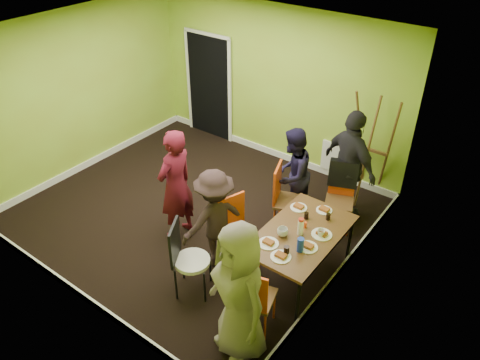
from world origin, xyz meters
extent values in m
plane|color=black|center=(0.00, 0.00, 0.00)|extent=(5.00, 5.00, 0.00)
cube|color=#92A92B|center=(0.00, 2.25, 1.40)|extent=(5.00, 0.04, 2.80)
cube|color=#92A92B|center=(0.00, -2.25, 1.40)|extent=(5.00, 0.04, 2.80)
cube|color=#92A92B|center=(-2.50, 0.00, 1.40)|extent=(0.04, 4.50, 2.80)
cube|color=#92A92B|center=(2.50, 0.00, 1.40)|extent=(0.04, 4.50, 2.80)
cube|color=white|center=(0.00, 0.00, 2.80)|extent=(5.00, 4.50, 0.04)
cube|color=black|center=(-1.50, 2.22, 1.02)|extent=(1.00, 0.05, 2.04)
cube|color=white|center=(1.30, 2.22, 0.40)|extent=(0.50, 0.04, 0.55)
cylinder|color=black|center=(1.66, -0.95, 0.35)|extent=(0.04, 0.04, 0.71)
cylinder|color=black|center=(2.44, -0.95, 0.35)|extent=(0.04, 0.04, 0.71)
cylinder|color=black|center=(1.66, 0.43, 0.35)|extent=(0.04, 0.04, 0.71)
cylinder|color=black|center=(2.44, 0.43, 0.35)|extent=(0.04, 0.04, 0.71)
cube|color=brown|center=(2.05, -0.26, 0.73)|extent=(0.90, 1.50, 0.04)
cylinder|color=#E44C15|center=(1.20, 0.63, 0.25)|extent=(0.03, 0.03, 0.50)
cylinder|color=#E44C15|center=(1.32, 0.27, 0.25)|extent=(0.03, 0.03, 0.50)
cylinder|color=#E44C15|center=(1.55, 0.76, 0.25)|extent=(0.03, 0.03, 0.50)
cylinder|color=#E44C15|center=(1.68, 0.40, 0.25)|extent=(0.03, 0.03, 0.50)
cube|color=brown|center=(1.44, 0.51, 0.50)|extent=(0.57, 0.57, 0.04)
cube|color=#E44C15|center=(1.24, 0.44, 0.80)|extent=(0.18, 0.41, 0.56)
cylinder|color=#E44C15|center=(1.21, -0.34, 0.25)|extent=(0.03, 0.03, 0.49)
cylinder|color=#E44C15|center=(1.09, -0.69, 0.25)|extent=(0.03, 0.03, 0.49)
cylinder|color=#E44C15|center=(1.56, -0.45, 0.25)|extent=(0.03, 0.03, 0.49)
cylinder|color=#E44C15|center=(1.44, -0.80, 0.25)|extent=(0.03, 0.03, 0.49)
cube|color=brown|center=(1.32, -0.57, 0.49)|extent=(0.55, 0.55, 0.04)
cube|color=#E44C15|center=(1.13, -0.50, 0.79)|extent=(0.16, 0.40, 0.55)
cylinder|color=#E44C15|center=(2.08, 1.22, 0.23)|extent=(0.03, 0.03, 0.46)
cylinder|color=#E44C15|center=(1.76, 1.09, 0.23)|extent=(0.03, 0.03, 0.46)
cylinder|color=#E44C15|center=(2.21, 0.90, 0.23)|extent=(0.03, 0.03, 0.46)
cylinder|color=#E44C15|center=(1.89, 0.77, 0.23)|extent=(0.03, 0.03, 0.46)
cube|color=brown|center=(1.99, 0.99, 0.46)|extent=(0.53, 0.53, 0.04)
cube|color=#E44C15|center=(1.92, 1.17, 0.73)|extent=(0.37, 0.17, 0.51)
cylinder|color=#E44C15|center=(1.94, -1.47, 0.23)|extent=(0.03, 0.03, 0.46)
cylinder|color=#E44C15|center=(2.28, -1.38, 0.23)|extent=(0.03, 0.03, 0.46)
cylinder|color=#E44C15|center=(1.85, -1.14, 0.23)|extent=(0.03, 0.03, 0.46)
cylinder|color=#E44C15|center=(2.18, -1.04, 0.23)|extent=(0.03, 0.03, 0.46)
cube|color=brown|center=(2.06, -1.26, 0.46)|extent=(0.51, 0.51, 0.04)
cube|color=#E44C15|center=(2.11, -1.45, 0.74)|extent=(0.39, 0.14, 0.52)
cylinder|color=black|center=(0.85, -1.20, 0.24)|extent=(0.03, 0.03, 0.48)
cylinder|color=black|center=(1.03, -1.51, 0.24)|extent=(0.03, 0.03, 0.48)
cylinder|color=black|center=(1.17, -1.02, 0.24)|extent=(0.03, 0.03, 0.48)
cylinder|color=black|center=(1.35, -1.34, 0.24)|extent=(0.03, 0.03, 0.48)
cylinder|color=white|center=(1.10, -1.27, 0.49)|extent=(0.45, 0.45, 0.05)
cube|color=black|center=(0.92, -1.37, 0.77)|extent=(0.23, 0.37, 0.54)
cylinder|color=brown|center=(1.75, 2.11, 0.91)|extent=(0.26, 0.43, 1.82)
cylinder|color=brown|center=(2.22, 2.11, 0.91)|extent=(0.26, 0.43, 1.82)
cylinder|color=brown|center=(1.98, 1.84, 0.91)|extent=(0.04, 0.41, 1.78)
cube|color=brown|center=(1.98, 2.05, 0.85)|extent=(0.49, 0.04, 0.04)
cylinder|color=white|center=(1.76, 0.17, 0.76)|extent=(0.23, 0.23, 0.01)
cylinder|color=white|center=(1.84, -0.68, 0.76)|extent=(0.25, 0.25, 0.01)
cylinder|color=white|center=(2.06, 0.32, 0.76)|extent=(0.22, 0.22, 0.01)
cylinder|color=white|center=(2.08, -0.79, 0.76)|extent=(0.25, 0.25, 0.01)
cylinder|color=white|center=(2.28, -0.14, 0.76)|extent=(0.26, 0.26, 0.01)
cylinder|color=white|center=(2.25, -0.45, 0.76)|extent=(0.24, 0.24, 0.01)
cylinder|color=white|center=(2.05, -0.29, 0.86)|extent=(0.07, 0.07, 0.21)
cylinder|color=#1634A9|center=(2.21, -0.56, 0.84)|extent=(0.08, 0.08, 0.19)
cylinder|color=#E44C15|center=(2.04, -0.14, 0.79)|extent=(0.04, 0.04, 0.09)
cylinder|color=black|center=(1.95, 0.03, 0.79)|extent=(0.06, 0.06, 0.09)
cylinder|color=black|center=(2.19, 0.18, 0.80)|extent=(0.06, 0.06, 0.09)
cylinder|color=black|center=(2.10, -0.70, 0.80)|extent=(0.07, 0.07, 0.10)
imported|color=white|center=(1.89, -0.45, 0.80)|extent=(0.14, 0.14, 0.11)
imported|color=white|center=(2.28, -0.17, 0.80)|extent=(0.10, 0.10, 0.09)
imported|color=#4F0D1A|center=(0.18, -0.55, 0.86)|extent=(0.42, 0.63, 1.72)
imported|color=black|center=(1.24, 0.84, 0.74)|extent=(0.63, 0.77, 1.49)
imported|color=black|center=(0.98, -0.66, 0.72)|extent=(0.85, 1.07, 1.44)
imported|color=black|center=(1.92, 1.35, 0.89)|extent=(1.12, 0.82, 1.77)
imported|color=gray|center=(2.09, -1.61, 0.86)|extent=(0.99, 0.81, 1.73)
camera|label=1|loc=(4.14, -4.36, 4.54)|focal=35.00mm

